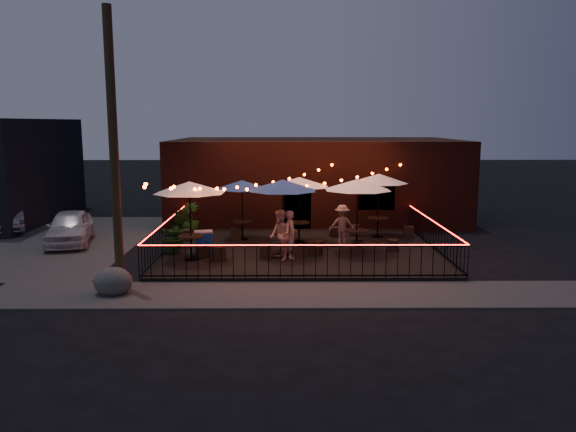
# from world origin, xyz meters

# --- Properties ---
(ground) EXTENTS (110.00, 110.00, 0.00)m
(ground) POSITION_xyz_m (0.00, 0.00, 0.00)
(ground) COLOR black
(ground) RESTS_ON ground
(patio) EXTENTS (10.00, 8.00, 0.15)m
(patio) POSITION_xyz_m (0.00, 2.00, 0.07)
(patio) COLOR black
(patio) RESTS_ON ground
(sidewalk) EXTENTS (18.00, 2.50, 0.05)m
(sidewalk) POSITION_xyz_m (0.00, -3.25, 0.03)
(sidewalk) COLOR #3A3836
(sidewalk) RESTS_ON ground
(parking_lot) EXTENTS (11.00, 12.00, 0.02)m
(parking_lot) POSITION_xyz_m (-12.00, 4.00, 0.01)
(parking_lot) COLOR #3A3836
(parking_lot) RESTS_ON ground
(brick_building) EXTENTS (14.00, 8.00, 4.00)m
(brick_building) POSITION_xyz_m (1.00, 9.99, 2.00)
(brick_building) COLOR #39160F
(brick_building) RESTS_ON ground
(utility_pole) EXTENTS (0.26, 0.26, 8.00)m
(utility_pole) POSITION_xyz_m (-5.40, -2.60, 4.00)
(utility_pole) COLOR #382A17
(utility_pole) RESTS_ON ground
(fence_front) EXTENTS (10.00, 0.04, 1.04)m
(fence_front) POSITION_xyz_m (0.00, -2.00, 0.66)
(fence_front) COLOR black
(fence_front) RESTS_ON patio
(fence_left) EXTENTS (0.04, 8.00, 1.04)m
(fence_left) POSITION_xyz_m (-5.00, 2.00, 0.66)
(fence_left) COLOR black
(fence_left) RESTS_ON patio
(fence_right) EXTENTS (0.04, 8.00, 1.04)m
(fence_right) POSITION_xyz_m (5.00, 2.00, 0.66)
(fence_right) COLOR black
(fence_right) RESTS_ON patio
(festoon_lights) EXTENTS (10.02, 8.72, 1.32)m
(festoon_lights) POSITION_xyz_m (-1.01, 1.70, 2.52)
(festoon_lights) COLOR #FF4106
(festoon_lights) RESTS_ON ground
(cafe_table_0) EXTENTS (3.26, 3.26, 2.71)m
(cafe_table_0) POSITION_xyz_m (-3.80, 0.36, 2.63)
(cafe_table_0) COLOR black
(cafe_table_0) RESTS_ON patio
(cafe_table_1) EXTENTS (2.37, 2.37, 2.41)m
(cafe_table_1) POSITION_xyz_m (-2.28, 3.79, 2.35)
(cafe_table_1) COLOR black
(cafe_table_1) RESTS_ON patio
(cafe_table_2) EXTENTS (3.24, 3.24, 2.71)m
(cafe_table_2) POSITION_xyz_m (-0.64, 1.05, 2.62)
(cafe_table_2) COLOR black
(cafe_table_2) RESTS_ON patio
(cafe_table_3) EXTENTS (2.73, 2.73, 2.58)m
(cafe_table_3) POSITION_xyz_m (-0.01, 3.20, 2.51)
(cafe_table_3) COLOR black
(cafe_table_3) RESTS_ON patio
(cafe_table_4) EXTENTS (3.19, 3.19, 2.69)m
(cafe_table_4) POSITION_xyz_m (2.03, 1.36, 2.61)
(cafe_table_4) COLOR black
(cafe_table_4) RESTS_ON patio
(cafe_table_5) EXTENTS (2.87, 2.87, 2.62)m
(cafe_table_5) POSITION_xyz_m (3.28, 4.25, 2.54)
(cafe_table_5) COLOR black
(cafe_table_5) RESTS_ON patio
(bistro_chair_0) EXTENTS (0.49, 0.49, 0.44)m
(bistro_chair_0) POSITION_xyz_m (-3.46, 0.70, 0.37)
(bistro_chair_0) COLOR black
(bistro_chair_0) RESTS_ON patio
(bistro_chair_1) EXTENTS (0.54, 0.54, 0.49)m
(bistro_chair_1) POSITION_xyz_m (-2.84, 0.24, 0.40)
(bistro_chair_1) COLOR black
(bistro_chair_1) RESTS_ON patio
(bistro_chair_2) EXTENTS (0.49, 0.49, 0.44)m
(bistro_chair_2) POSITION_xyz_m (-4.50, 3.58, 0.37)
(bistro_chair_2) COLOR black
(bistro_chair_2) RESTS_ON patio
(bistro_chair_3) EXTENTS (0.43, 0.43, 0.49)m
(bistro_chair_3) POSITION_xyz_m (-2.52, 3.66, 0.39)
(bistro_chair_3) COLOR black
(bistro_chair_3) RESTS_ON patio
(bistro_chair_4) EXTENTS (0.42, 0.42, 0.48)m
(bistro_chair_4) POSITION_xyz_m (-1.24, 0.64, 0.39)
(bistro_chair_4) COLOR black
(bistro_chair_4) RESTS_ON patio
(bistro_chair_5) EXTENTS (0.54, 0.54, 0.49)m
(bistro_chair_5) POSITION_xyz_m (0.53, 1.09, 0.40)
(bistro_chair_5) COLOR black
(bistro_chair_5) RESTS_ON patio
(bistro_chair_6) EXTENTS (0.45, 0.45, 0.44)m
(bistro_chair_6) POSITION_xyz_m (-0.40, 3.66, 0.37)
(bistro_chair_6) COLOR black
(bistro_chair_6) RESTS_ON patio
(bistro_chair_7) EXTENTS (0.44, 0.44, 0.41)m
(bistro_chair_7) POSITION_xyz_m (1.50, 4.22, 0.35)
(bistro_chair_7) COLOR black
(bistro_chair_7) RESTS_ON patio
(bistro_chair_8) EXTENTS (0.45, 0.45, 0.45)m
(bistro_chair_8) POSITION_xyz_m (2.07, 1.30, 0.38)
(bistro_chair_8) COLOR black
(bistro_chair_8) RESTS_ON patio
(bistro_chair_9) EXTENTS (0.43, 0.43, 0.41)m
(bistro_chair_9) POSITION_xyz_m (3.42, 1.69, 0.36)
(bistro_chair_9) COLOR black
(bistro_chair_9) RESTS_ON patio
(bistro_chair_10) EXTENTS (0.42, 0.42, 0.45)m
(bistro_chair_10) POSITION_xyz_m (2.34, 4.49, 0.37)
(bistro_chair_10) COLOR black
(bistro_chair_10) RESTS_ON patio
(bistro_chair_11) EXTENTS (0.43, 0.43, 0.46)m
(bistro_chair_11) POSITION_xyz_m (4.54, 4.16, 0.38)
(bistro_chair_11) COLOR black
(bistro_chair_11) RESTS_ON patio
(patron_a) EXTENTS (0.47, 0.66, 1.69)m
(patron_a) POSITION_xyz_m (-0.37, 0.58, 0.99)
(patron_a) COLOR tan
(patron_a) RESTS_ON patio
(patron_b) EXTENTS (0.92, 1.03, 1.75)m
(patron_b) POSITION_xyz_m (-0.73, 0.32, 1.02)
(patron_b) COLOR tan
(patron_b) RESTS_ON patio
(patron_c) EXTENTS (1.02, 0.60, 1.55)m
(patron_c) POSITION_xyz_m (1.65, 2.79, 0.93)
(patron_c) COLOR tan
(patron_c) RESTS_ON patio
(potted_shrub_a) EXTENTS (1.37, 1.29, 1.23)m
(potted_shrub_a) POSITION_xyz_m (-4.60, 1.37, 0.76)
(potted_shrub_a) COLOR #18380F
(potted_shrub_a) RESTS_ON patio
(potted_shrub_b) EXTENTS (0.96, 0.83, 1.51)m
(potted_shrub_b) POSITION_xyz_m (-4.60, 2.33, 0.91)
(potted_shrub_b) COLOR #1E3D11
(potted_shrub_b) RESTS_ON patio
(potted_shrub_c) EXTENTS (0.93, 0.93, 1.33)m
(potted_shrub_c) POSITION_xyz_m (-4.57, 4.87, 0.82)
(potted_shrub_c) COLOR #194013
(potted_shrub_c) RESTS_ON patio
(cooler) EXTENTS (0.72, 0.57, 0.85)m
(cooler) POSITION_xyz_m (-3.49, 1.16, 0.58)
(cooler) COLOR blue
(cooler) RESTS_ON patio
(boulder) EXTENTS (1.12, 0.99, 0.77)m
(boulder) POSITION_xyz_m (-5.43, -3.18, 0.38)
(boulder) COLOR #484843
(boulder) RESTS_ON ground
(car_white) EXTENTS (2.42, 4.20, 1.34)m
(car_white) POSITION_xyz_m (-9.21, 3.66, 0.67)
(car_white) COLOR white
(car_white) RESTS_ON ground
(car_silver) EXTENTS (3.61, 4.96, 1.56)m
(car_silver) POSITION_xyz_m (-13.38, 6.65, 0.78)
(car_silver) COLOR #95959C
(car_silver) RESTS_ON ground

